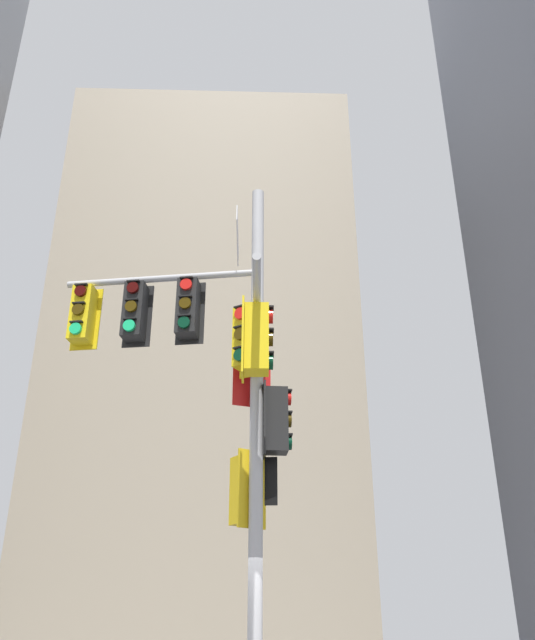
% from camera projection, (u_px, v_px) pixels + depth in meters
% --- Properties ---
extents(building_mid_block, '(15.25, 15.25, 29.14)m').
position_uv_depth(building_mid_block, '(209.00, 381.00, 38.41)').
color(building_mid_block, tan).
rests_on(building_mid_block, ground).
extents(signal_pole_assembly, '(3.86, 3.32, 8.70)m').
position_uv_depth(signal_pole_assembly, '(216.00, 377.00, 10.46)').
color(signal_pole_assembly, '#B2B2B5').
rests_on(signal_pole_assembly, ground).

